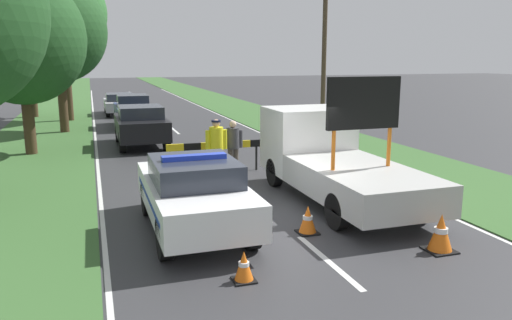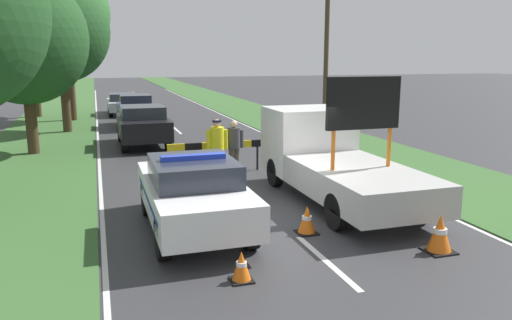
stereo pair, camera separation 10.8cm
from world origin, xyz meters
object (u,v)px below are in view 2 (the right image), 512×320
Objects in this scene: traffic_cone_behind_barrier at (307,220)px; queued_car_hatch_blue at (135,110)px; police_car at (193,192)px; police_officer at (217,144)px; road_barrier at (219,147)px; roadside_tree_mid_right at (24,39)px; queued_car_sedan_black at (143,125)px; queued_car_sedan_silver at (123,103)px; roadside_tree_mid_left at (66,13)px; traffic_cone_near_police at (241,266)px; roadside_tree_near_right at (60,31)px; traffic_cone_near_truck at (440,233)px; traffic_cone_centre_front at (292,154)px; work_truck at (330,157)px; roadside_tree_near_left at (31,34)px; pedestrian_civilian at (234,144)px; utility_pole at (326,48)px.

traffic_cone_behind_barrier is 17.64m from queued_car_hatch_blue.
police_officer is (1.50, 4.13, 0.25)m from police_car.
road_barrier is 0.48× the size of roadside_tree_mid_right.
roadside_tree_mid_right reaches higher than police_car.
queued_car_sedan_silver is (-0.15, 12.01, -0.16)m from queued_car_sedan_black.
traffic_cone_behind_barrier is at bearing -76.01° from roadside_tree_mid_left.
traffic_cone_near_police is 19.09m from roadside_tree_near_right.
traffic_cone_behind_barrier reaches higher than traffic_cone_near_police.
traffic_cone_near_police is 3.86m from traffic_cone_near_truck.
traffic_cone_near_truck is at bearing -93.16° from traffic_cone_centre_front.
roadside_tree_near_left reaches higher than work_truck.
work_truck is 3.52× the size of pedestrian_civilian.
queued_car_sedan_black is 11.26m from roadside_tree_mid_left.
roadside_tree_near_left is (-7.27, 18.19, 3.89)m from pedestrian_civilian.
traffic_cone_near_police is (0.28, -2.65, -0.56)m from police_car.
work_truck reaches higher than road_barrier.
pedestrian_civilian is at bearing -68.20° from roadside_tree_near_left.
police_car is 7.56m from traffic_cone_centre_front.
roadside_tree_near_left reaches higher than police_car.
roadside_tree_near_left reaches higher than police_officer.
traffic_cone_near_truck is 0.16× the size of queued_car_sedan_silver.
traffic_cone_near_truck is 0.09× the size of roadside_tree_mid_left.
pedestrian_civilian is at bearing 109.21° from queued_car_sedan_black.
queued_car_sedan_black is (-0.32, 13.31, 0.61)m from traffic_cone_near_police.
traffic_cone_centre_front is 0.07× the size of roadside_tree_near_left.
police_car is at bearing -105.42° from road_barrier.
pedestrian_civilian is 18.33m from queued_car_sedan_silver.
pedestrian_civilian is at bearing 68.04° from police_car.
traffic_cone_near_truck is 0.09× the size of utility_pole.
pedestrian_civilian is 19.97m from roadside_tree_near_left.
police_car is 4.40m from police_officer.
road_barrier is at bearing -60.31° from work_truck.
roadside_tree_near_left reaches higher than roadside_tree_near_right.
traffic_cone_near_police is 0.06× the size of roadside_tree_mid_left.
roadside_tree_near_left is 12.66m from roadside_tree_mid_right.
utility_pole is (12.85, -12.79, -0.93)m from roadside_tree_near_left.
police_officer is at bearing 103.32° from queued_car_sedan_black.
road_barrier is 3.06m from traffic_cone_centre_front.
pedestrian_civilian is 0.24× the size of roadside_tree_near_left.
traffic_cone_centre_front is (2.85, 0.95, -0.56)m from road_barrier.
road_barrier is 5.46× the size of traffic_cone_behind_barrier.
police_officer is at bearing -67.73° from roadside_tree_near_right.
work_truck is 16.18m from roadside_tree_near_right.
queued_car_sedan_black is at bearing 134.74° from traffic_cone_centre_front.
police_car is 16.59m from queued_car_hatch_blue.
roadside_tree_near_right is (-7.32, 18.16, 4.37)m from traffic_cone_near_truck.
traffic_cone_centre_front is 0.07× the size of roadside_tree_near_right.
roadside_tree_near_right is 1.08× the size of roadside_tree_mid_right.
queued_car_sedan_black reaches higher than road_barrier.
police_car reaches higher than traffic_cone_near_truck.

